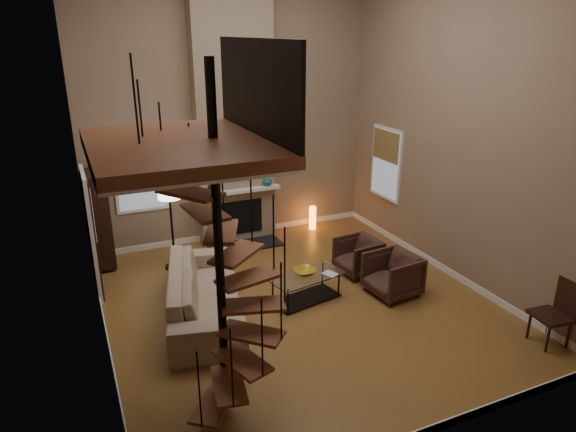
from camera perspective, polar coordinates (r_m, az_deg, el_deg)
name	(u,v)px	position (r m, az deg, el deg)	size (l,w,h in m)	color
ground	(298,303)	(8.57, 1.10, -9.71)	(6.00, 6.50, 0.01)	#A07033
back_wall	(231,109)	(10.58, -6.43, 11.80)	(6.00, 0.02, 5.50)	#8E745B
front_wall	(449,203)	(4.94, 17.49, 1.42)	(6.00, 0.02, 5.50)	#8E745B
left_wall	(81,158)	(6.90, -22.09, 6.02)	(0.02, 6.50, 5.50)	#8E745B
right_wall	(459,124)	(9.25, 18.56, 9.72)	(0.02, 6.50, 5.50)	#8E745B
baseboard_back	(235,233)	(11.27, -5.88, -1.87)	(6.00, 0.02, 0.12)	white
baseboard_left	(108,342)	(7.93, -19.43, -13.13)	(0.02, 6.50, 0.12)	white
baseboard_right	(442,267)	(10.04, 16.84, -5.52)	(0.02, 6.50, 0.12)	white
chimney_breast	(234,110)	(10.40, -6.10, 11.67)	(1.60, 0.38, 5.50)	#8F785D
hearth	(246,245)	(10.70, -4.74, -3.30)	(1.50, 0.60, 0.04)	black
firebox	(240,217)	(10.76, -5.34, -0.14)	(0.95, 0.02, 0.72)	black
mantel	(241,191)	(10.49, -5.30, 2.80)	(1.70, 0.18, 0.06)	white
mirror_frame	(238,152)	(10.34, -5.55, 7.12)	(0.94, 0.94, 0.10)	black
mirror_disc	(238,152)	(10.35, -5.57, 7.14)	(0.80, 0.80, 0.01)	white
vase_left	(214,186)	(10.33, -8.29, 3.29)	(0.24, 0.24, 0.25)	black
vase_right	(267,181)	(10.69, -2.34, 3.95)	(0.20, 0.20, 0.21)	#195758
window_back	(140,173)	(10.37, -16.20, 4.58)	(1.02, 0.06, 1.52)	white
window_right	(386,162)	(10.99, 10.89, 5.90)	(0.06, 1.02, 1.52)	white
entry_door	(92,234)	(9.11, -21.03, -1.90)	(0.10, 1.05, 2.16)	white
loft	(189,140)	(5.16, -11.00, 8.34)	(1.70, 2.20, 1.09)	brown
spiral_stair	(221,268)	(5.69, -7.48, -5.82)	(1.47, 1.47, 4.06)	black
hutch	(99,219)	(10.10, -20.35, -0.30)	(0.37, 0.80, 1.78)	black
sofa	(204,292)	(8.17, -9.36, -8.38)	(2.75, 1.08, 0.80)	tan
armchair_near	(361,255)	(9.52, 8.15, -4.31)	(0.70, 0.72, 0.65)	#42261E
armchair_far	(396,274)	(8.92, 11.96, -6.32)	(0.78, 0.80, 0.73)	#42261E
coffee_table	(306,284)	(8.54, 2.04, -7.63)	(1.32, 0.83, 0.45)	silver
bowl	(305,271)	(8.48, 1.91, -6.21)	(0.36, 0.36, 0.09)	gold
book	(329,274)	(8.48, 4.65, -6.53)	(0.18, 0.24, 0.02)	gray
floor_lamp	(169,197)	(9.48, -13.10, 2.13)	(0.42, 0.42, 1.74)	black
accent_lamp	(313,218)	(11.53, 2.75, -0.25)	(0.15, 0.15, 0.55)	orange
side_chair	(557,310)	(8.27, 27.85, -9.23)	(0.53, 0.53, 1.00)	black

